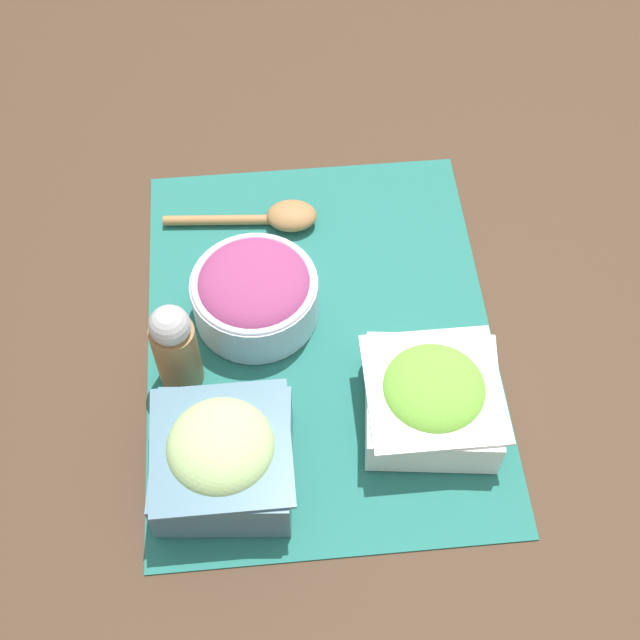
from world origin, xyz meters
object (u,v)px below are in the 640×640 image
object	(u,v)px
cucumber_bowl	(223,456)
onion_bowl	(255,292)
pepper_shaker	(175,346)
wooden_spoon	(276,217)
lettuce_bowl	(432,397)

from	to	relation	value
cucumber_bowl	onion_bowl	bearing A→B (deg)	168.23
onion_bowl	pepper_shaker	world-z (taller)	pepper_shaker
onion_bowl	wooden_spoon	distance (m)	0.13
onion_bowl	lettuce_bowl	world-z (taller)	onion_bowl
wooden_spoon	pepper_shaker	world-z (taller)	pepper_shaker
lettuce_bowl	wooden_spoon	size ratio (longest dim) A/B	0.80
lettuce_bowl	cucumber_bowl	world-z (taller)	cucumber_bowl
lettuce_bowl	pepper_shaker	size ratio (longest dim) A/B	1.25
onion_bowl	wooden_spoon	bearing A→B (deg)	166.64
pepper_shaker	cucumber_bowl	bearing A→B (deg)	20.13
cucumber_bowl	wooden_spoon	xyz separation A→B (m)	(-0.32, 0.07, -0.03)
cucumber_bowl	lettuce_bowl	bearing A→B (deg)	103.02
lettuce_bowl	wooden_spoon	distance (m)	0.31
onion_bowl	lettuce_bowl	bearing A→B (deg)	50.04
onion_bowl	pepper_shaker	xyz separation A→B (m)	(0.07, -0.08, 0.02)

